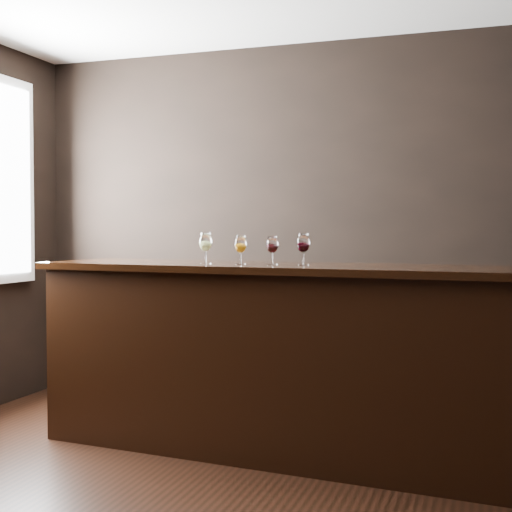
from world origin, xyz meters
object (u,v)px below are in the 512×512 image
(bar_counter, at_px, (295,364))
(glass_red_a, at_px, (272,245))
(glass_red_b, at_px, (303,244))
(glass_amber, at_px, (241,245))
(glass_white, at_px, (206,243))
(back_bar_shelf, at_px, (359,361))

(bar_counter, height_order, glass_red_a, glass_red_a)
(glass_red_b, bearing_deg, glass_amber, 178.51)
(bar_counter, distance_m, glass_amber, 0.79)
(glass_white, height_order, glass_red_b, glass_white)
(back_bar_shelf, relative_size, glass_white, 11.81)
(glass_white, height_order, glass_red_a, glass_white)
(bar_counter, relative_size, back_bar_shelf, 1.40)
(glass_amber, height_order, glass_red_b, glass_red_b)
(glass_amber, bearing_deg, glass_white, -174.24)
(back_bar_shelf, xyz_separation_m, glass_amber, (-0.55, -1.02, 0.86))
(back_bar_shelf, distance_m, glass_amber, 1.45)
(back_bar_shelf, relative_size, glass_red_b, 12.14)
(glass_white, bearing_deg, glass_amber, 5.76)
(glass_amber, distance_m, glass_red_a, 0.20)
(glass_red_a, height_order, glass_red_b, glass_red_b)
(bar_counter, height_order, glass_amber, glass_amber)
(bar_counter, relative_size, glass_amber, 18.43)
(glass_amber, relative_size, glass_red_b, 0.92)
(glass_white, relative_size, glass_red_b, 1.03)
(back_bar_shelf, height_order, glass_red_a, glass_red_a)
(back_bar_shelf, xyz_separation_m, glass_red_a, (-0.35, -1.02, 0.86))
(glass_white, bearing_deg, bar_counter, 2.77)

